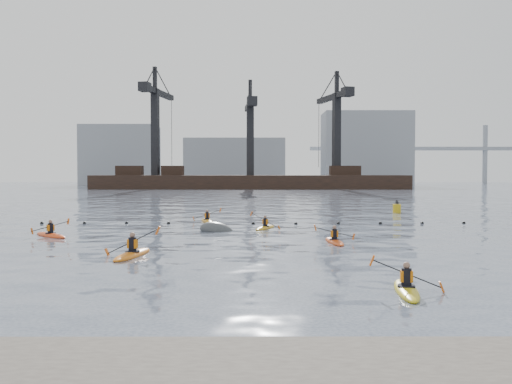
# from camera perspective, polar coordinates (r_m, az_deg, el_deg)

# --- Properties ---
(ground) EXTENTS (400.00, 400.00, 0.00)m
(ground) POSITION_cam_1_polar(r_m,az_deg,el_deg) (16.06, -4.22, -10.91)
(ground) COLOR #353D4D
(ground) RESTS_ON ground
(float_line) EXTENTS (33.24, 0.73, 0.24)m
(float_line) POSITION_cam_1_polar(r_m,az_deg,el_deg) (38.35, -2.54, -3.32)
(float_line) COLOR black
(float_line) RESTS_ON ground
(barge_pier) EXTENTS (72.00, 19.30, 29.50)m
(barge_pier) POSITION_cam_1_polar(r_m,az_deg,el_deg) (125.63, -0.71, 1.23)
(barge_pier) COLOR black
(barge_pier) RESTS_ON ground
(skyline) EXTENTS (141.00, 28.00, 22.00)m
(skyline) POSITION_cam_1_polar(r_m,az_deg,el_deg) (165.99, 0.29, 3.95)
(skyline) COLOR gray
(skyline) RESTS_ON ground
(kayaker_0) EXTENTS (2.54, 3.72, 1.46)m
(kayaker_0) POSITION_cam_1_polar(r_m,az_deg,el_deg) (24.17, -12.87, -6.32)
(kayaker_0) COLOR orange
(kayaker_0) RESTS_ON ground
(kayaker_1) EXTENTS (2.22, 3.27, 1.22)m
(kayaker_1) POSITION_cam_1_polar(r_m,az_deg,el_deg) (17.22, 15.55, -9.77)
(kayaker_1) COLOR gold
(kayaker_1) RESTS_ON ground
(kayaker_2) EXTENTS (2.86, 2.80, 1.08)m
(kayaker_2) POSITION_cam_1_polar(r_m,az_deg,el_deg) (32.97, -20.80, -4.20)
(kayaker_2) COLOR #EC4616
(kayaker_2) RESTS_ON ground
(kayaker_3) EXTENTS (2.01, 3.03, 1.22)m
(kayaker_3) POSITION_cam_1_polar(r_m,az_deg,el_deg) (35.07, 0.98, -3.72)
(kayaker_3) COLOR gold
(kayaker_3) RESTS_ON ground
(kayaker_4) EXTENTS (2.15, 3.21, 1.08)m
(kayaker_4) POSITION_cam_1_polar(r_m,az_deg,el_deg) (28.33, 8.26, -5.10)
(kayaker_4) COLOR #D04413
(kayaker_4) RESTS_ON ground
(kayaker_5) EXTENTS (2.11, 3.19, 1.13)m
(kayaker_5) POSITION_cam_1_polar(r_m,az_deg,el_deg) (40.23, -5.17, -2.99)
(kayaker_5) COLOR orange
(kayaker_5) RESTS_ON ground
(mooring_buoy) EXTENTS (2.41, 1.46, 1.49)m
(mooring_buoy) POSITION_cam_1_polar(r_m,az_deg,el_deg) (33.80, -4.15, -4.10)
(mooring_buoy) COLOR #3C3E41
(mooring_buoy) RESTS_ON ground
(nav_buoy) EXTENTS (0.73, 0.73, 1.32)m
(nav_buoy) POSITION_cam_1_polar(r_m,az_deg,el_deg) (50.73, 14.60, -1.66)
(nav_buoy) COLOR #C68F13
(nav_buoy) RESTS_ON ground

